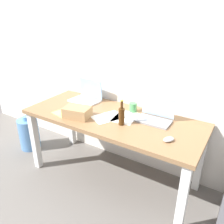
# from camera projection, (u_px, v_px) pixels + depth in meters

# --- Properties ---
(ground_plane) EXTENTS (8.00, 8.00, 0.00)m
(ground_plane) POSITION_uv_depth(u_px,v_px,m) (112.00, 176.00, 2.61)
(ground_plane) COLOR slate
(back_wall) EXTENTS (5.20, 0.08, 2.60)m
(back_wall) POSITION_uv_depth(u_px,v_px,m) (134.00, 55.00, 2.40)
(back_wall) COLOR silver
(back_wall) RESTS_ON ground
(desk) EXTENTS (1.82, 0.74, 0.76)m
(desk) POSITION_uv_depth(u_px,v_px,m) (112.00, 125.00, 2.33)
(desk) COLOR olive
(desk) RESTS_ON ground
(laptop_left) EXTENTS (0.36, 0.28, 0.24)m
(laptop_left) POSITION_uv_depth(u_px,v_px,m) (87.00, 97.00, 2.66)
(laptop_left) COLOR silver
(laptop_left) RESTS_ON desk
(laptop_right) EXTENTS (0.33, 0.22, 0.23)m
(laptop_right) POSITION_uv_depth(u_px,v_px,m) (155.00, 116.00, 2.19)
(laptop_right) COLOR gray
(laptop_right) RESTS_ON desk
(beer_bottle) EXTENTS (0.06, 0.06, 0.24)m
(beer_bottle) POSITION_uv_depth(u_px,v_px,m) (122.00, 116.00, 2.10)
(beer_bottle) COLOR #47280F
(beer_bottle) RESTS_ON desk
(computer_mouse) EXTENTS (0.10, 0.12, 0.03)m
(computer_mouse) POSITION_uv_depth(u_px,v_px,m) (169.00, 139.00, 1.86)
(computer_mouse) COLOR silver
(computer_mouse) RESTS_ON desk
(cardboard_box) EXTENTS (0.29, 0.23, 0.10)m
(cardboard_box) POSITION_uv_depth(u_px,v_px,m) (77.00, 112.00, 2.26)
(cardboard_box) COLOR tan
(cardboard_box) RESTS_ON desk
(coffee_mug) EXTENTS (0.08, 0.08, 0.09)m
(coffee_mug) POSITION_uv_depth(u_px,v_px,m) (133.00, 107.00, 2.38)
(coffee_mug) COLOR #4C9E56
(coffee_mug) RESTS_ON desk
(paper_sheet_center) EXTENTS (0.32, 0.36, 0.00)m
(paper_sheet_center) POSITION_uv_depth(u_px,v_px,m) (108.00, 117.00, 2.28)
(paper_sheet_center) COLOR white
(paper_sheet_center) RESTS_ON desk
(paper_sheet_near_back) EXTENTS (0.24, 0.32, 0.00)m
(paper_sheet_near_back) POSITION_uv_depth(u_px,v_px,m) (125.00, 117.00, 2.27)
(paper_sheet_near_back) COLOR white
(paper_sheet_near_back) RESTS_ON desk
(paper_sheet_front_left) EXTENTS (0.27, 0.33, 0.00)m
(paper_sheet_front_left) POSITION_uv_depth(u_px,v_px,m) (69.00, 111.00, 2.40)
(paper_sheet_front_left) COLOR #F4E06B
(paper_sheet_front_left) RESTS_ON desk
(water_cooler_jug) EXTENTS (0.26, 0.26, 0.47)m
(water_cooler_jug) POSITION_uv_depth(u_px,v_px,m) (29.00, 134.00, 3.06)
(water_cooler_jug) COLOR #598CC6
(water_cooler_jug) RESTS_ON ground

